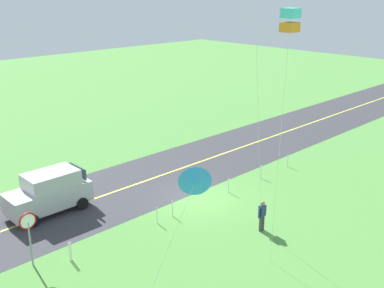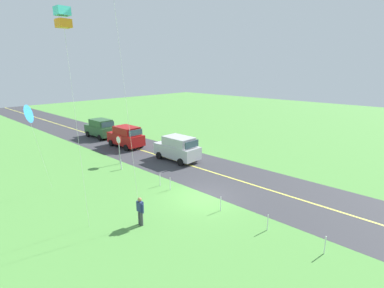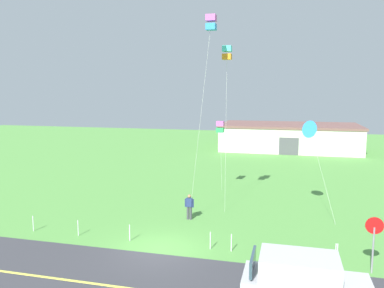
% 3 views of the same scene
% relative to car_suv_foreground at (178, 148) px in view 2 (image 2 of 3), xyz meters
% --- Properties ---
extents(ground_plane, '(120.00, 120.00, 0.10)m').
position_rel_car_suv_foreground_xyz_m(ground_plane, '(-6.85, 4.27, -1.20)').
color(ground_plane, '#549342').
extents(asphalt_road, '(120.00, 7.00, 0.00)m').
position_rel_car_suv_foreground_xyz_m(asphalt_road, '(-6.85, 0.27, -1.15)').
color(asphalt_road, '#38383D').
rests_on(asphalt_road, ground).
extents(road_centre_stripe, '(120.00, 0.16, 0.00)m').
position_rel_car_suv_foreground_xyz_m(road_centre_stripe, '(-6.85, 0.27, -1.15)').
color(road_centre_stripe, '#E5E04C').
rests_on(road_centre_stripe, asphalt_road).
extents(car_suv_foreground, '(4.40, 2.12, 2.24)m').
position_rel_car_suv_foreground_xyz_m(car_suv_foreground, '(0.00, 0.00, 0.00)').
color(car_suv_foreground, '#B7B7BC').
rests_on(car_suv_foreground, ground).
extents(car_parked_east_near, '(4.40, 2.12, 2.24)m').
position_rel_car_suv_foreground_xyz_m(car_parked_east_near, '(7.36, 0.56, 0.00)').
color(car_parked_east_near, maroon).
rests_on(car_parked_east_near, ground).
extents(car_parked_east_far, '(4.40, 2.12, 2.24)m').
position_rel_car_suv_foreground_xyz_m(car_parked_east_far, '(13.32, 0.16, 0.00)').
color(car_parked_east_far, '#2D5633').
rests_on(car_parked_east_far, ground).
extents(stop_sign, '(0.76, 0.08, 2.56)m').
position_rel_car_suv_foreground_xyz_m(stop_sign, '(3.05, 4.18, 0.65)').
color(stop_sign, gray).
rests_on(stop_sign, ground).
extents(person_adult_near, '(0.58, 0.22, 1.60)m').
position_rel_car_suv_foreground_xyz_m(person_adult_near, '(-6.58, 9.17, -0.29)').
color(person_adult_near, '#3F3F47').
rests_on(person_adult_near, ground).
extents(kite_yellow_high, '(0.56, 0.56, 10.80)m').
position_rel_car_suv_foreground_xyz_m(kite_yellow_high, '(-4.68, 11.37, 9.18)').
color(kite_yellow_high, silver).
rests_on(kite_yellow_high, ground).
extents(kite_green_far, '(2.18, 1.85, 6.14)m').
position_rel_car_suv_foreground_xyz_m(kite_green_far, '(0.57, 11.77, 4.42)').
color(kite_green_far, silver).
rests_on(kite_green_far, ground).
extents(fence_post_0, '(0.05, 0.05, 0.90)m').
position_rel_car_suv_foreground_xyz_m(fence_post_0, '(-14.72, 4.97, -0.70)').
color(fence_post_0, silver).
rests_on(fence_post_0, ground).
extents(fence_post_1, '(0.05, 0.05, 0.90)m').
position_rel_car_suv_foreground_xyz_m(fence_post_1, '(-11.85, 4.97, -0.70)').
color(fence_post_1, silver).
rests_on(fence_post_1, ground).
extents(fence_post_2, '(0.05, 0.05, 0.90)m').
position_rel_car_suv_foreground_xyz_m(fence_post_2, '(-8.78, 4.97, -0.70)').
color(fence_post_2, silver).
rests_on(fence_post_2, ground).
extents(fence_post_3, '(0.05, 0.05, 0.90)m').
position_rel_car_suv_foreground_xyz_m(fence_post_3, '(-4.38, 4.97, -0.70)').
color(fence_post_3, silver).
rests_on(fence_post_3, ground).
extents(fence_post_4, '(0.05, 0.05, 0.90)m').
position_rel_car_suv_foreground_xyz_m(fence_post_4, '(-3.30, 4.97, -0.70)').
color(fence_post_4, silver).
rests_on(fence_post_4, ground).
extents(fence_post_5, '(0.05, 0.05, 0.90)m').
position_rel_car_suv_foreground_xyz_m(fence_post_5, '(1.69, 4.97, -0.70)').
color(fence_post_5, silver).
rests_on(fence_post_5, ground).
extents(fence_post_6, '(0.05, 0.05, 0.90)m').
position_rel_car_suv_foreground_xyz_m(fence_post_6, '(1.62, 4.97, -0.70)').
color(fence_post_6, silver).
rests_on(fence_post_6, ground).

